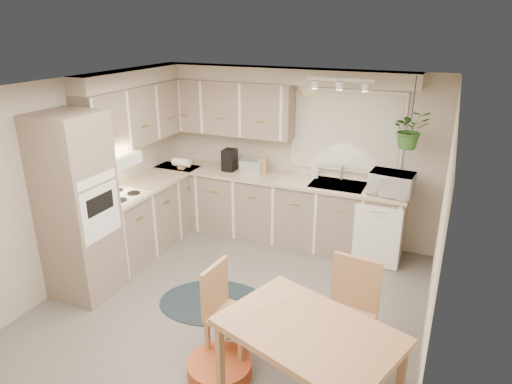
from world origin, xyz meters
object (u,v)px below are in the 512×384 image
Objects in this scene: braided_rug at (213,302)px; microwave at (392,181)px; dining_table at (307,372)px; chair_left at (233,314)px; chair_back at (346,318)px; pet_bed at (220,368)px.

microwave reaches higher than braided_rug.
chair_left reaches higher than dining_table.
braided_rug is (-1.57, 0.38, -0.50)m from chair_back.
pet_bed is at bearing -58.28° from braided_rug.
chair_left is 1.58× the size of pet_bed.
pet_bed is at bearing -105.75° from microwave.
chair_left is at bearing 88.64° from pet_bed.
dining_table reaches higher than braided_rug.
braided_rug is 1.13m from pet_bed.
chair_back is at bearing 77.99° from dining_table.
dining_table is 2.49× the size of microwave.
microwave is at bearing 69.07° from pet_bed.
chair_back is at bearing -13.73° from braided_rug.
pet_bed is (-0.98, -0.57, -0.43)m from chair_back.
chair_back reaches higher than dining_table.
braided_rug is at bearing -133.74° from chair_left.
chair_left is 1.01m from braided_rug.
dining_table is 1.29× the size of chair_back.
microwave is (0.19, 2.79, 0.71)m from dining_table.
microwave is at bearing 161.82° from chair_left.
chair_back reaches higher than pet_bed.
braided_rug is at bearing 143.18° from dining_table.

